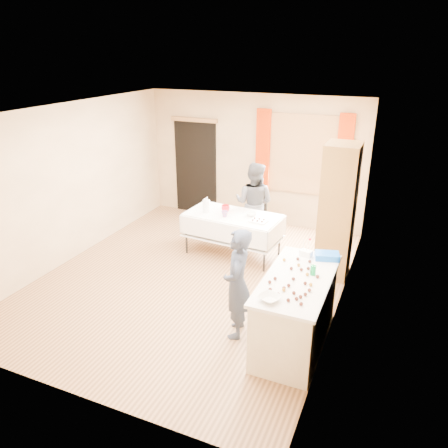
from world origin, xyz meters
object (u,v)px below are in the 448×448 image
at_px(cabinet, 337,212).
at_px(girl, 237,284).
at_px(woman, 254,203).
at_px(counter, 296,311).
at_px(party_table, 233,231).
at_px(chair, 253,221).

xyz_separation_m(cabinet, girl, (-0.82, -2.10, -0.34)).
bearing_deg(woman, cabinet, 158.51).
distance_m(counter, girl, 0.78).
height_order(cabinet, woman, cabinet).
relative_size(girl, woman, 0.94).
bearing_deg(party_table, chair, 92.57).
bearing_deg(girl, party_table, -170.77).
distance_m(counter, chair, 3.39).
distance_m(party_table, girl, 2.32).
distance_m(cabinet, girl, 2.28).
bearing_deg(girl, chair, -178.19).
height_order(counter, girl, girl).
bearing_deg(cabinet, girl, -111.42).
bearing_deg(girl, cabinet, 144.37).
bearing_deg(woman, party_table, 79.08).
height_order(chair, woman, woman).
height_order(party_table, woman, woman).
distance_m(cabinet, chair, 2.11).
relative_size(chair, woman, 0.63).
xyz_separation_m(counter, chair, (-1.61, 2.98, -0.17)).
relative_size(counter, chair, 1.65).
relative_size(counter, girl, 1.11).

